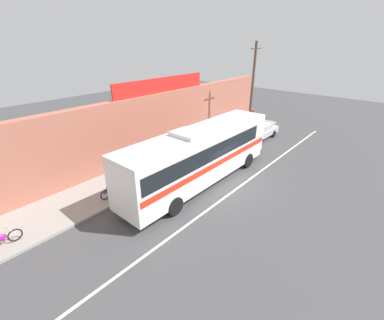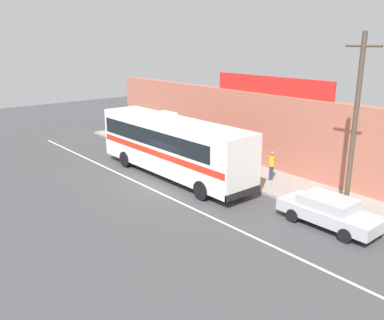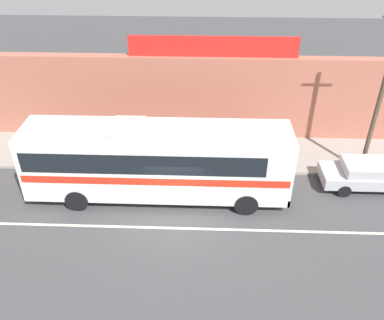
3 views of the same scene
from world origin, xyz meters
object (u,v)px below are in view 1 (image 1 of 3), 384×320
Objects in this scene: motorcycle_red at (114,189)px; pedestrian_near_shop at (200,135)px; intercity_bus at (200,154)px; utility_pole at (252,89)px; parked_car at (259,131)px; pedestrian_far_right at (252,114)px.

pedestrian_near_shop is (9.26, 1.08, 0.59)m from motorcycle_red.
utility_pole reaches higher than intercity_bus.
intercity_bus reaches higher than parked_car.
pedestrian_near_shop is (4.67, 3.79, -0.91)m from intercity_bus.
pedestrian_near_shop is at bearing 6.65° from motorcycle_red.
intercity_bus is at bearing -30.55° from motorcycle_red.
parked_car is at bearing -6.22° from motorcycle_red.
motorcycle_red is 1.14× the size of pedestrian_far_right.
pedestrian_far_right is at bearing 25.30° from utility_pole.
pedestrian_near_shop is at bearing 39.03° from intercity_bus.
pedestrian_far_right is (3.41, 1.61, -3.30)m from utility_pole.
motorcycle_red is at bearing 149.45° from intercity_bus.
intercity_bus is 14.27m from pedestrian_far_right.
motorcycle_red is (-4.59, 2.71, -1.50)m from intercity_bus.
parked_car is 2.70× the size of pedestrian_far_right.
motorcycle_red is 18.32m from pedestrian_far_right.
intercity_bus is 5.54m from motorcycle_red.
intercity_bus is 6.21× the size of motorcycle_red.
utility_pole is 4.32× the size of motorcycle_red.
intercity_bus is 6.85× the size of pedestrian_near_shop.
utility_pole reaches higher than parked_car.
parked_car is at bearing -95.70° from utility_pole.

